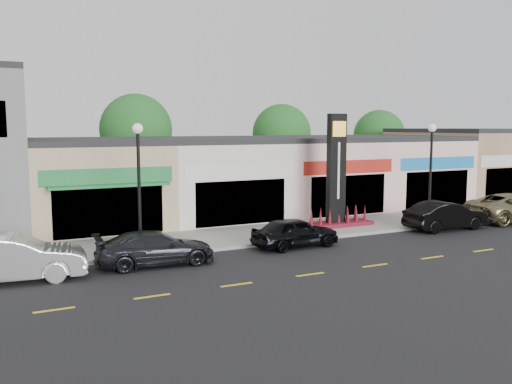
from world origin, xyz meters
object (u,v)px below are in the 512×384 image
at_px(pylon_sign, 336,187).
at_px(car_black_sedan, 295,232).
at_px(lamp_west_near, 139,175).
at_px(car_dark_sedan, 155,248).
at_px(lamp_east_near, 431,163).
at_px(car_black_conv, 446,216).
at_px(car_white_van, 12,259).

height_order(pylon_sign, car_black_sedan, pylon_sign).
distance_m(lamp_west_near, car_dark_sedan, 3.23).
height_order(lamp_west_near, car_black_sedan, lamp_west_near).
xyz_separation_m(lamp_east_near, car_black_sedan, (-9.21, -1.28, -2.78)).
distance_m(pylon_sign, car_black_conv, 6.03).
height_order(car_dark_sedan, car_black_conv, car_black_conv).
xyz_separation_m(car_white_van, car_dark_sedan, (5.19, 0.05, -0.16)).
bearing_deg(pylon_sign, car_white_van, -168.14).
xyz_separation_m(lamp_west_near, car_dark_sedan, (0.19, -1.61, -2.79)).
height_order(pylon_sign, car_black_conv, pylon_sign).
height_order(lamp_east_near, car_white_van, lamp_east_near).
distance_m(lamp_west_near, pylon_sign, 11.19).
distance_m(car_white_van, car_black_conv, 21.12).
relative_size(lamp_west_near, car_dark_sedan, 1.16).
xyz_separation_m(lamp_east_near, car_white_van, (-21.01, -1.66, -2.64)).
bearing_deg(car_black_conv, car_black_sedan, 92.27).
xyz_separation_m(pylon_sign, car_black_conv, (5.11, -2.83, -1.51)).
relative_size(car_white_van, car_black_conv, 1.10).
xyz_separation_m(pylon_sign, car_black_sedan, (-4.21, -2.98, -1.58)).
distance_m(lamp_west_near, lamp_east_near, 16.00).
distance_m(car_white_van, car_black_sedan, 11.80).
distance_m(lamp_west_near, car_black_conv, 16.37).
bearing_deg(car_white_van, car_dark_sedan, -83.21).
relative_size(lamp_west_near, lamp_east_near, 1.00).
bearing_deg(lamp_west_near, car_black_conv, -4.03).
relative_size(lamp_west_near, car_black_sedan, 1.34).
bearing_deg(pylon_sign, car_dark_sedan, -162.99).
bearing_deg(car_white_van, car_black_sedan, -81.93).
bearing_deg(car_dark_sedan, car_white_van, 93.44).
relative_size(car_dark_sedan, car_black_conv, 1.01).
height_order(car_dark_sedan, car_black_sedan, car_black_sedan).
distance_m(lamp_east_near, car_white_van, 21.24).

